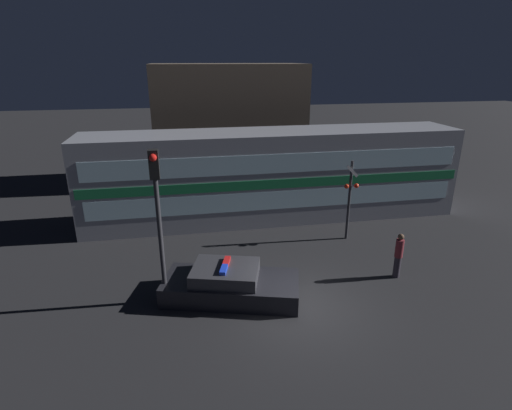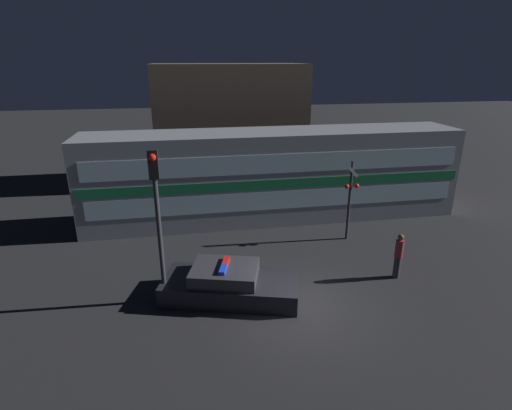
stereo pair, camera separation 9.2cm
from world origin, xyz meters
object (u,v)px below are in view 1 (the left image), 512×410
(crossing_signal_near, at_px, (350,197))
(traffic_light_corner, at_px, (158,206))
(police_car, at_px, (230,285))
(train, at_px, (273,175))
(pedestrian, at_px, (398,255))

(crossing_signal_near, distance_m, traffic_light_corner, 8.93)
(police_car, distance_m, crossing_signal_near, 7.14)
(train, height_order, traffic_light_corner, traffic_light_corner)
(train, xyz_separation_m, crossing_signal_near, (2.74, -3.32, -0.20))
(traffic_light_corner, bearing_deg, crossing_signal_near, 24.39)
(police_car, bearing_deg, traffic_light_corner, -167.67)
(police_car, bearing_deg, crossing_signal_near, 48.87)
(police_car, relative_size, crossing_signal_near, 1.36)
(pedestrian, xyz_separation_m, crossing_signal_near, (-0.50, 3.58, 1.13))
(pedestrian, height_order, crossing_signal_near, crossing_signal_near)
(crossing_signal_near, bearing_deg, traffic_light_corner, -155.61)
(police_car, relative_size, pedestrian, 2.80)
(police_car, relative_size, traffic_light_corner, 0.95)
(police_car, xyz_separation_m, crossing_signal_near, (5.85, 3.78, 1.56))
(train, xyz_separation_m, pedestrian, (3.24, -6.90, -1.33))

